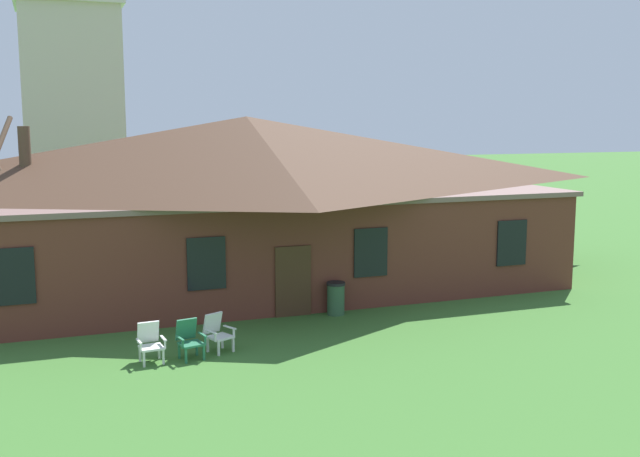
# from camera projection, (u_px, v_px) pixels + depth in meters

# --- Properties ---
(brick_building) EXTENTS (21.05, 10.40, 5.87)m
(brick_building) POSITION_uv_depth(u_px,v_px,m) (247.00, 199.00, 26.27)
(brick_building) COLOR brown
(brick_building) RESTS_ON ground
(dome_tower) EXTENTS (5.18, 5.18, 17.46)m
(dome_tower) POSITION_uv_depth(u_px,v_px,m) (72.00, 77.00, 38.29)
(dome_tower) COLOR beige
(dome_tower) RESTS_ON ground
(lawn_chair_by_porch) EXTENTS (0.68, 0.71, 0.96)m
(lawn_chair_by_porch) POSITION_uv_depth(u_px,v_px,m) (150.00, 341.00, 17.85)
(lawn_chair_by_porch) COLOR silver
(lawn_chair_by_porch) RESTS_ON ground
(lawn_chair_near_door) EXTENTS (0.72, 0.76, 0.96)m
(lawn_chair_near_door) POSITION_uv_depth(u_px,v_px,m) (189.00, 338.00, 18.11)
(lawn_chair_near_door) COLOR #28704C
(lawn_chair_near_door) RESTS_ON ground
(lawn_chair_left_end) EXTENTS (0.80, 0.84, 0.96)m
(lawn_chair_left_end) POSITION_uv_depth(u_px,v_px,m) (217.00, 332.00, 18.67)
(lawn_chair_left_end) COLOR silver
(lawn_chair_left_end) RESTS_ON ground
(bare_tree_beside_building) EXTENTS (1.93, 1.92, 5.89)m
(bare_tree_beside_building) POSITION_uv_depth(u_px,v_px,m) (27.00, 209.00, 23.11)
(bare_tree_beside_building) COLOR brown
(bare_tree_beside_building) RESTS_ON ground
(trash_bin) EXTENTS (0.56, 0.56, 0.98)m
(trash_bin) POSITION_uv_depth(u_px,v_px,m) (336.00, 298.00, 22.16)
(trash_bin) COLOR #335638
(trash_bin) RESTS_ON ground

